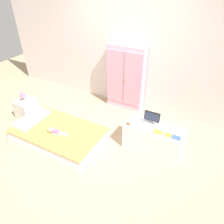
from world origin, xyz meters
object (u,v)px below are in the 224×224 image
object	(u,v)px
book_orange	(168,135)
book_blue	(176,138)
table_lamp	(22,94)
rocking_horse_toy	(129,122)
bed	(59,135)
doll	(54,131)
tv_stand	(154,139)
tv_monitor	(152,117)
book_yellow	(158,132)
nightstand	(26,109)
wardrobe	(126,78)

from	to	relation	value
book_orange	book_blue	distance (m)	0.13
table_lamp	book_blue	distance (m)	3.14
table_lamp	rocking_horse_toy	world-z (taller)	table_lamp
bed	rocking_horse_toy	world-z (taller)	rocking_horse_toy
rocking_horse_toy	doll	bearing A→B (deg)	-155.54
doll	book_blue	size ratio (longest dim) A/B	2.74
bed	doll	xyz separation A→B (m)	(0.00, -0.10, 0.16)
tv_stand	book_orange	xyz separation A→B (m)	(0.25, -0.09, 0.25)
bed	tv_stand	world-z (taller)	tv_stand
rocking_horse_toy	book_blue	xyz separation A→B (m)	(0.80, 0.04, -0.04)
tv_monitor	book_blue	bearing A→B (deg)	-19.27
doll	book_yellow	bearing A→B (deg)	19.06
bed	doll	bearing A→B (deg)	-89.28
nightstand	rocking_horse_toy	size ratio (longest dim) A/B	3.72
wardrobe	tv_stand	world-z (taller)	wardrobe
bed	doll	distance (m)	0.19
nightstand	table_lamp	bearing A→B (deg)	0.00
table_lamp	rocking_horse_toy	distance (m)	2.34
doll	nightstand	size ratio (longest dim) A/B	0.97
doll	wardrobe	world-z (taller)	wardrobe
tv_monitor	rocking_horse_toy	distance (m)	0.40
table_lamp	tv_stand	bearing A→B (deg)	6.28
rocking_horse_toy	book_yellow	world-z (taller)	rocking_horse_toy
bed	tv_stand	size ratio (longest dim) A/B	1.64
tv_stand	tv_monitor	size ratio (longest dim) A/B	3.76
doll	book_yellow	xyz separation A→B (m)	(1.72, 0.59, 0.21)
nightstand	wardrobe	bearing A→B (deg)	38.95
table_lamp	book_blue	world-z (taller)	table_lamp
wardrobe	book_orange	bearing A→B (deg)	-42.04
book_orange	book_yellow	bearing A→B (deg)	180.00
book_blue	wardrobe	bearing A→B (deg)	140.57
doll	tv_stand	distance (m)	1.78
tv_monitor	nightstand	bearing A→B (deg)	-171.99
bed	table_lamp	distance (m)	1.23
nightstand	wardrobe	distance (m)	2.26
rocking_horse_toy	book_blue	distance (m)	0.80
table_lamp	bed	bearing A→B (deg)	-14.21
doll	rocking_horse_toy	world-z (taller)	rocking_horse_toy
table_lamp	book_yellow	bearing A→B (deg)	4.23
nightstand	book_orange	bearing A→B (deg)	3.99
tv_stand	book_orange	world-z (taller)	book_orange
book_orange	book_blue	bearing A→B (deg)	0.00
rocking_horse_toy	book_yellow	size ratio (longest dim) A/B	0.69
nightstand	tv_stand	distance (m)	2.78
book_blue	tv_stand	bearing A→B (deg)	165.80
tv_monitor	book_orange	distance (m)	0.41
nightstand	wardrobe	xyz separation A→B (m)	(1.71, 1.38, 0.52)
nightstand	tv_monitor	distance (m)	2.72
rocking_horse_toy	book_yellow	xyz separation A→B (m)	(0.50, 0.04, -0.04)
nightstand	book_blue	distance (m)	3.15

